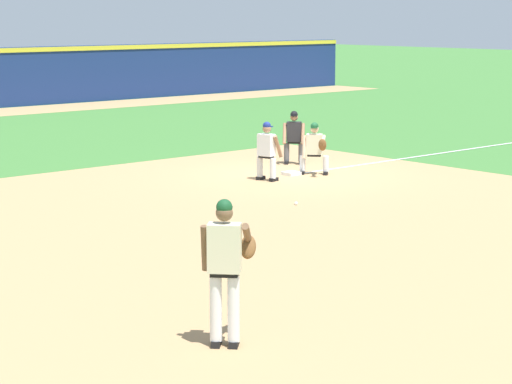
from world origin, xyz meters
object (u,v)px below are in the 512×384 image
pitcher (226,263)px  baserunner (267,149)px  umpire (294,135)px  first_base_bag (291,173)px  baseball (296,203)px  first_baseman (315,146)px

pitcher → baserunner: bearing=45.7°
baserunner → umpire: bearing=32.9°
first_base_bag → pitcher: 13.36m
baseball → umpire: (4.05, 4.33, 0.76)m
first_base_bag → first_baseman: 0.91m
baseball → pitcher: pitcher is taller
first_base_bag → pitcher: (-9.71, -9.12, 1.01)m
first_baseman → umpire: size_ratio=0.92×
baserunner → umpire: (2.39, 1.55, 0.00)m
baseball → baserunner: bearing=59.3°
baseball → first_base_bag: bearing=48.1°
baseball → baserunner: (1.65, 2.78, 0.76)m
first_base_bag → first_baseman: bearing=-36.0°
first_base_bag → baserunner: baserunner is taller
baserunner → first_base_bag: bearing=11.8°
first_base_bag → baserunner: bearing=-168.2°
first_base_bag → baserunner: (-1.04, -0.22, 0.75)m
pitcher → umpire: (11.07, 10.45, -0.27)m
first_baseman → umpire: 1.90m
umpire → first_base_bag: bearing=-135.5°
first_base_bag → umpire: 2.05m
first_baseman → first_base_bag: bearing=144.0°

